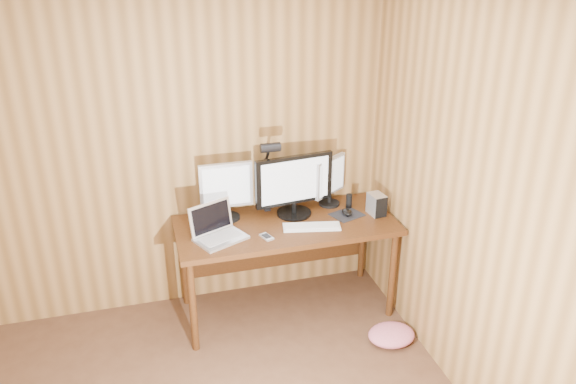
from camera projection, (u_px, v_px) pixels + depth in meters
name	position (u px, v px, depth m)	size (l,w,h in m)	color
room_shell	(169.00, 320.00, 2.23)	(4.00, 4.00, 4.00)	#51321F
desk	(284.00, 233.00, 4.20)	(1.60, 0.70, 0.75)	#44230E
monitor_center	(294.00, 185.00, 4.13)	(0.60, 0.26, 0.47)	black
monitor_left	(226.00, 190.00, 4.06)	(0.39, 0.18, 0.44)	black
monitor_right	(330.00, 180.00, 4.30)	(0.30, 0.22, 0.39)	black
laptop	(217.00, 230.00, 3.87)	(0.41, 0.37, 0.24)	silver
keyboard	(312.00, 227.00, 4.02)	(0.43, 0.20, 0.02)	silver
mousepad	(347.00, 215.00, 4.21)	(0.22, 0.18, 0.00)	black
mouse	(347.00, 212.00, 4.20)	(0.07, 0.11, 0.04)	black
hard_drive	(377.00, 204.00, 4.20)	(0.12, 0.16, 0.16)	silver
phone	(266.00, 237.00, 3.89)	(0.09, 0.12, 0.02)	silver
speaker	(349.00, 201.00, 4.31)	(0.05, 0.05, 0.11)	black
desk_lamp	(269.00, 166.00, 4.07)	(0.14, 0.20, 0.62)	black
fabric_pile	(391.00, 335.00, 4.01)	(0.34, 0.28, 0.11)	#D3667B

